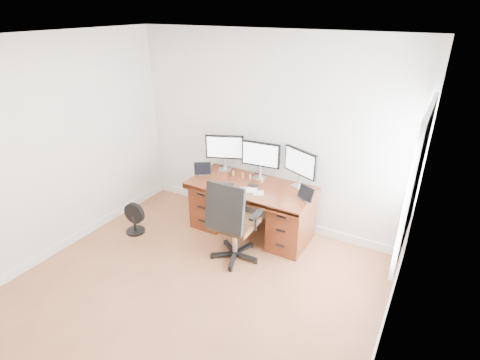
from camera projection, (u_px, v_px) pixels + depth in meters
The scene contains 19 objects.
ground at pixel (170, 314), 3.95m from camera, with size 4.50×4.50×0.00m, color brown.
back_wall at pixel (267, 134), 5.14m from camera, with size 4.00×0.10×2.70m, color white.
right_wall at pixel (392, 264), 2.57m from camera, with size 0.10×4.50×2.70m.
desk at pixel (252, 207), 5.22m from camera, with size 1.70×0.80×0.75m.
office_chair at pixel (233, 235), 4.65m from camera, with size 0.64×0.61×1.12m.
floor_fan at pixel (134, 219), 5.28m from camera, with size 0.32×0.27×0.46m.
monitor_left at pixel (225, 148), 5.37m from camera, with size 0.52×0.25×0.53m.
monitor_center at pixel (261, 156), 5.11m from camera, with size 0.55×0.16×0.53m.
monitor_right at pixel (300, 164), 4.86m from camera, with size 0.52×0.26×0.53m.
tablet_left at pixel (202, 169), 5.31m from camera, with size 0.24×0.19×0.19m.
tablet_right at pixel (306, 194), 4.62m from camera, with size 0.25×0.16×0.19m.
keyboard at pixel (246, 190), 4.90m from camera, with size 0.29×0.12×0.01m, color white.
trackpad at pixel (258, 193), 4.83m from camera, with size 0.14×0.14×0.01m, color silver.
drawing_tablet at pixel (226, 185), 5.05m from camera, with size 0.21×0.14×0.01m, color black.
phone at pixel (253, 185), 5.04m from camera, with size 0.14×0.07×0.01m, color black.
figurine_brown at pixel (233, 173), 5.31m from camera, with size 0.03×0.03×0.08m.
figurine_orange at pixel (243, 175), 5.24m from camera, with size 0.03×0.03×0.08m.
figurine_pink at pixel (250, 177), 5.19m from camera, with size 0.03×0.03×0.08m.
figurine_yellow at pixel (262, 180), 5.10m from camera, with size 0.03×0.03×0.08m.
Camera 1 is at (2.11, -2.21, 2.97)m, focal length 28.00 mm.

